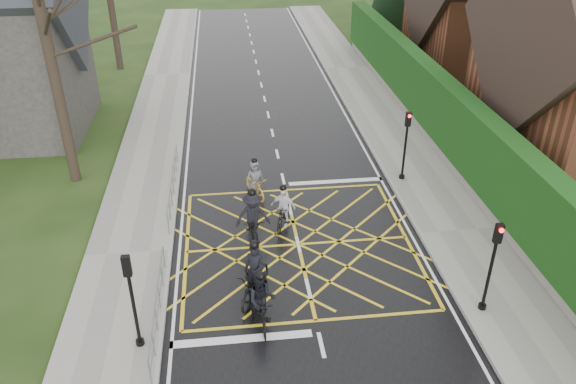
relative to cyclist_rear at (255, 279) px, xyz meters
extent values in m
plane|color=black|center=(1.71, 2.67, -0.68)|extent=(120.00, 120.00, 0.00)
cube|color=black|center=(1.71, 2.67, -0.68)|extent=(9.00, 80.00, 0.01)
cube|color=gray|center=(7.71, 2.67, -0.61)|extent=(3.00, 80.00, 0.15)
cube|color=gray|center=(-4.29, 2.67, -0.61)|extent=(3.00, 80.00, 0.15)
cube|color=slate|center=(9.46, 8.67, -0.33)|extent=(0.50, 38.00, 0.70)
cube|color=#13390F|center=(9.46, 8.67, 1.42)|extent=(0.90, 38.00, 2.80)
cube|color=brown|center=(16.46, 20.67, 2.32)|extent=(9.00, 8.00, 6.00)
cylinder|color=black|center=(12.46, 28.67, -0.08)|extent=(0.50, 0.50, 1.20)
cylinder|color=black|center=(-7.29, 8.67, 4.82)|extent=(0.44, 0.44, 11.00)
cylinder|color=black|center=(-8.29, 16.67, 5.32)|extent=(0.44, 0.44, 12.00)
cylinder|color=slate|center=(-2.94, -0.83, 0.32)|extent=(0.05, 5.00, 0.05)
cylinder|color=slate|center=(-2.94, -0.83, -0.13)|extent=(0.04, 5.00, 0.04)
cylinder|color=slate|center=(-2.94, -3.33, -0.18)|extent=(0.04, 0.04, 1.00)
cylinder|color=slate|center=(-2.94, 1.67, -0.18)|extent=(0.04, 0.04, 1.00)
cylinder|color=slate|center=(-2.94, 6.67, 0.32)|extent=(0.05, 6.00, 0.05)
cylinder|color=slate|center=(-2.94, 6.67, -0.13)|extent=(0.04, 6.00, 0.04)
cylinder|color=slate|center=(-2.94, 3.67, -0.18)|extent=(0.04, 0.04, 1.00)
cylinder|color=slate|center=(-2.94, 9.67, -0.18)|extent=(0.04, 0.04, 1.00)
cylinder|color=black|center=(6.81, 6.87, 0.82)|extent=(0.10, 0.10, 3.00)
cylinder|color=black|center=(6.81, 6.87, -0.53)|extent=(0.24, 0.24, 0.30)
cube|color=black|center=(6.81, 6.87, 2.22)|extent=(0.22, 0.16, 0.62)
sphere|color=#FF0C0C|center=(6.81, 6.75, 2.40)|extent=(0.14, 0.14, 0.14)
cylinder|color=black|center=(6.81, -1.53, 0.82)|extent=(0.10, 0.10, 3.00)
cylinder|color=black|center=(6.81, -1.53, -0.53)|extent=(0.24, 0.24, 0.30)
cube|color=black|center=(6.81, -1.53, 2.22)|extent=(0.22, 0.16, 0.62)
sphere|color=#FF0C0C|center=(6.81, -1.65, 2.40)|extent=(0.14, 0.14, 0.14)
cylinder|color=black|center=(-3.39, -1.83, 0.82)|extent=(0.10, 0.10, 3.00)
cylinder|color=black|center=(-3.39, -1.83, -0.53)|extent=(0.24, 0.24, 0.30)
cube|color=black|center=(-3.39, -1.83, 2.22)|extent=(0.22, 0.16, 0.62)
sphere|color=#FF0C0C|center=(-3.39, -1.71, 2.40)|extent=(0.14, 0.14, 0.14)
imported|color=black|center=(0.00, -0.03, -0.11)|extent=(1.60, 2.28, 1.14)
imported|color=black|center=(0.00, 0.07, 0.28)|extent=(0.83, 0.72, 1.93)
sphere|color=black|center=(0.00, 0.07, 1.27)|extent=(0.30, 0.30, 0.30)
imported|color=black|center=(0.11, -1.29, -0.12)|extent=(0.58, 1.89, 1.13)
imported|color=black|center=(0.11, -1.19, 0.18)|extent=(0.85, 0.67, 1.72)
sphere|color=black|center=(0.11, -1.19, 1.06)|extent=(0.27, 0.27, 0.27)
imported|color=black|center=(0.13, 3.14, -0.11)|extent=(0.87, 2.20, 1.14)
imported|color=black|center=(0.13, 3.24, 0.28)|extent=(1.28, 0.78, 1.93)
sphere|color=black|center=(0.13, 3.24, 1.27)|extent=(0.30, 0.30, 0.30)
imported|color=black|center=(1.31, 3.91, -0.16)|extent=(1.10, 1.81, 1.05)
imported|color=silver|center=(1.31, 4.01, 0.12)|extent=(1.02, 0.71, 1.61)
sphere|color=black|center=(1.31, 4.01, 0.95)|extent=(0.25, 0.25, 0.25)
imported|color=gold|center=(0.41, 6.37, -0.23)|extent=(1.17, 1.84, 0.91)
imported|color=#515358|center=(0.41, 6.47, 0.09)|extent=(0.88, 0.73, 1.55)
sphere|color=black|center=(0.41, 6.47, 0.89)|extent=(0.24, 0.24, 0.24)
camera|label=1|loc=(-0.61, -13.83, 11.08)|focal=35.00mm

